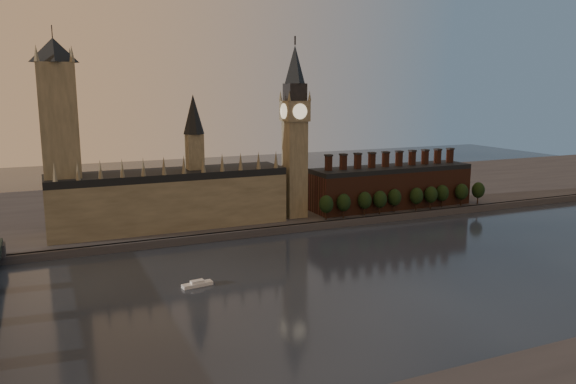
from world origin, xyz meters
The scene contains 17 objects.
ground centered at (0.00, 0.00, 0.00)m, with size 900.00×900.00×0.00m, color black.
north_bank centered at (0.00, 178.04, 2.00)m, with size 900.00×182.00×4.00m.
palace_of_westminster centered at (-64.41, 114.91, 21.63)m, with size 130.00×30.30×74.00m.
victoria_tower centered at (-120.00, 115.00, 59.09)m, with size 24.00×24.00×108.00m.
big_ben centered at (10.00, 110.00, 56.83)m, with size 15.00×15.00×107.00m.
chimney_block centered at (80.00, 110.00, 17.82)m, with size 110.00×25.00×37.00m.
embankment_tree_0 centered at (23.33, 94.06, 13.47)m, with size 8.60×8.60×14.88m.
embankment_tree_1 centered at (35.35, 94.31, 13.47)m, with size 8.60×8.60×14.88m.
embankment_tree_2 centered at (50.38, 94.76, 13.47)m, with size 8.60×8.60×14.88m.
embankment_tree_3 centered at (60.82, 93.80, 13.47)m, with size 8.60×8.60×14.88m.
embankment_tree_4 centered at (72.50, 95.21, 13.47)m, with size 8.60×8.60×14.88m.
embankment_tree_5 centered at (88.27, 93.75, 13.47)m, with size 8.60×8.60×14.88m.
embankment_tree_6 centered at (99.43, 93.50, 13.47)m, with size 8.60×8.60×14.88m.
embankment_tree_7 centered at (109.86, 95.19, 13.47)m, with size 8.60×8.60×14.88m.
embankment_tree_8 centered at (124.84, 93.82, 13.47)m, with size 8.60×8.60×14.88m.
embankment_tree_9 centered at (139.00, 93.80, 13.47)m, with size 8.60×8.60×14.88m.
river_boat centered at (-73.73, 24.32, 0.99)m, with size 13.26×5.42×2.58m.
Camera 1 is at (-129.23, -194.77, 81.49)m, focal length 35.00 mm.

